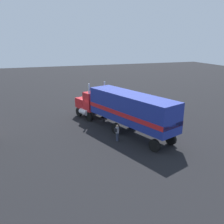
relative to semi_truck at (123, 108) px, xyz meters
name	(u,v)px	position (x,y,z in m)	size (l,w,h in m)	color
ground_plane	(94,118)	(5.20, 1.85, -2.52)	(120.00, 120.00, 0.00)	black
lane_stripe_near	(135,127)	(0.58, -1.65, -2.52)	(4.40, 0.16, 0.01)	silver
lane_stripe_mid	(132,110)	(6.87, -3.96, -2.52)	(4.40, 0.16, 0.01)	silver
lane_stripe_far	(155,109)	(6.29, -7.24, -2.52)	(4.40, 0.16, 0.01)	silver
semi_truck	(123,108)	(0.00, 0.00, 0.00)	(14.15, 7.18, 4.50)	red
person_bystander	(117,132)	(-2.32, 1.51, -1.63)	(0.37, 0.47, 1.63)	#2D3347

